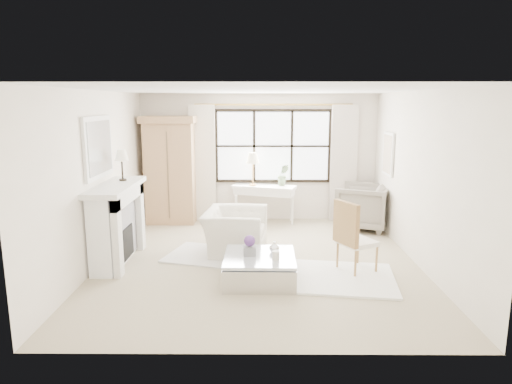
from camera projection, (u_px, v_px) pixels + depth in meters
floor at (259, 262)px, 7.33m from camera, size 5.50×5.50×0.00m
ceiling at (259, 90)px, 6.81m from camera, size 5.50×5.50×0.00m
wall_back at (259, 158)px, 9.77m from camera, size 5.00×0.00×5.00m
wall_front at (258, 226)px, 4.37m from camera, size 5.00×0.00×5.00m
wall_left at (98, 179)px, 7.09m from camera, size 0.00×5.50×5.50m
wall_right at (420, 179)px, 7.06m from camera, size 0.00×5.50×5.50m
window_pane at (273, 146)px, 9.70m from camera, size 2.40×0.02×1.50m
window_frame at (273, 146)px, 9.69m from camera, size 2.50×0.04×1.50m
curtain_rod at (273, 105)px, 9.47m from camera, size 3.30×0.04×0.04m
curtain_left at (203, 164)px, 9.70m from camera, size 0.55×0.10×2.47m
curtain_right at (343, 164)px, 9.68m from camera, size 0.55×0.10×2.47m
fireplace at (115, 222)px, 7.22m from camera, size 0.58×1.66×1.26m
mirror_frame at (98, 147)px, 6.99m from camera, size 0.05×1.15×0.95m
mirror_glass at (100, 147)px, 6.99m from camera, size 0.02×1.00×0.80m
art_frame at (388, 154)px, 8.68m from camera, size 0.04×0.62×0.82m
art_canvas at (387, 154)px, 8.68m from camera, size 0.01×0.52×0.72m
mantel_lamp at (121, 157)px, 7.37m from camera, size 0.22×0.22×0.51m
armoire at (171, 169)px, 9.55m from camera, size 1.13×0.72×2.24m
console_table at (264, 204)px, 9.64m from camera, size 1.37×0.82×0.80m
console_lamp at (253, 159)px, 9.47m from camera, size 0.28×0.28×0.69m
orchid_plant at (283, 175)px, 9.54m from camera, size 0.25×0.20×0.45m
side_table at (244, 221)px, 8.53m from camera, size 0.40×0.40×0.51m
rug_left at (215, 256)px, 7.57m from camera, size 1.76×1.45×0.03m
rug_right at (333, 277)px, 6.63m from camera, size 1.93×1.55×0.03m
club_armchair at (235, 231)px, 7.73m from camera, size 1.10×1.23×0.73m
wingback_chair at (363, 207)px, 9.19m from camera, size 1.29×1.27×0.90m
french_chair at (356, 252)px, 6.84m from camera, size 0.65×0.65×1.08m
coffee_table at (260, 269)px, 6.51m from camera, size 1.01×1.01×0.38m
planter_box at (250, 251)px, 6.49m from camera, size 0.18×0.18×0.13m
planter_flowers at (250, 241)px, 6.46m from camera, size 0.16×0.16×0.16m
pillar_candle at (276, 255)px, 6.29m from camera, size 0.10×0.10×0.12m
coffee_vase at (274, 247)px, 6.61m from camera, size 0.17×0.17×0.16m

